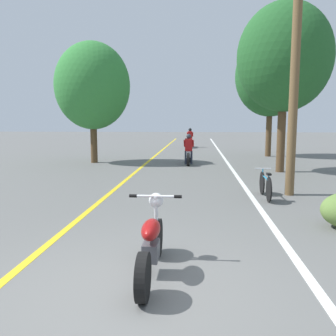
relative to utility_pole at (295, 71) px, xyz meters
The scene contains 11 objects.
ground_plane 7.51m from the utility_pole, 119.23° to the right, with size 120.00×120.00×0.00m, color #60605E.
lane_stripe_center 8.91m from the utility_pole, 127.11° to the left, with size 0.14×48.00×0.01m, color yellow.
lane_stripe_edge 7.46m from the utility_pole, 99.25° to the left, with size 0.14×48.00×0.01m, color white.
utility_pole is the anchor object (origin of this frame).
roadside_tree_right_near 4.73m from the utility_pole, 80.54° to the left, with size 3.63×3.26×6.54m.
roadside_tree_right_far 11.05m from the utility_pole, 82.13° to the left, with size 3.95×3.55×6.80m.
roadside_tree_left 10.32m from the utility_pole, 137.10° to the left, with size 3.59×3.23×5.74m.
motorcycle_foreground 6.85m from the utility_pole, 120.37° to the right, with size 0.76×1.96×0.98m.
motorcycle_rider_lead 7.94m from the utility_pole, 113.41° to the left, with size 0.50×2.12×1.42m.
motorcycle_rider_far 17.79m from the utility_pole, 100.21° to the left, with size 0.50×2.14×1.47m.
bicycle_parked 3.11m from the utility_pole, 147.74° to the right, with size 0.44×1.59×0.75m.
Camera 1 is at (0.75, -3.99, 2.03)m, focal length 38.00 mm.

